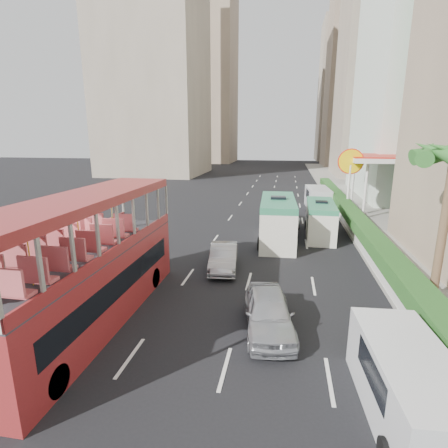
% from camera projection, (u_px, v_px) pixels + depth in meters
% --- Properties ---
extents(ground_plane, '(200.00, 200.00, 0.00)m').
position_uv_depth(ground_plane, '(245.00, 335.00, 12.89)').
color(ground_plane, black).
rests_on(ground_plane, ground).
extents(double_decker_bus, '(2.50, 11.00, 5.06)m').
position_uv_depth(double_decker_bus, '(90.00, 261.00, 13.30)').
color(double_decker_bus, maroon).
rests_on(double_decker_bus, ground).
extents(car_silver_lane_a, '(1.90, 4.25, 1.35)m').
position_uv_depth(car_silver_lane_a, '(224.00, 268.00, 19.47)').
color(car_silver_lane_a, '#AFB2B6').
rests_on(car_silver_lane_a, ground).
extents(car_silver_lane_b, '(2.39, 4.56, 1.48)m').
position_uv_depth(car_silver_lane_b, '(268.00, 330.00, 13.26)').
color(car_silver_lane_b, '#AFB2B6').
rests_on(car_silver_lane_b, ground).
extents(van_asset, '(2.72, 4.90, 1.30)m').
position_uv_depth(van_asset, '(284.00, 224.00, 29.45)').
color(van_asset, silver).
rests_on(van_asset, ground).
extents(minibus_near, '(2.55, 6.90, 3.02)m').
position_uv_depth(minibus_near, '(278.00, 220.00, 24.14)').
color(minibus_near, silver).
rests_on(minibus_near, ground).
extents(minibus_far, '(2.03, 5.70, 2.50)m').
position_uv_depth(minibus_far, '(320.00, 220.00, 25.46)').
color(minibus_far, silver).
rests_on(minibus_far, ground).
extents(panel_van_near, '(2.20, 4.88, 1.91)m').
position_uv_depth(panel_van_near, '(409.00, 387.00, 8.85)').
color(panel_van_near, silver).
rests_on(panel_van_near, ground).
extents(panel_van_far, '(2.39, 5.33, 2.09)m').
position_uv_depth(panel_van_far, '(318.00, 198.00, 35.68)').
color(panel_van_far, silver).
rests_on(panel_van_far, ground).
extents(sidewalk, '(6.00, 120.00, 0.18)m').
position_uv_depth(sidewalk, '(363.00, 209.00, 35.21)').
color(sidewalk, '#99968C').
rests_on(sidewalk, ground).
extents(kerb_wall, '(0.30, 44.00, 1.00)m').
position_uv_depth(kerb_wall, '(354.00, 229.00, 25.04)').
color(kerb_wall, silver).
rests_on(kerb_wall, sidewalk).
extents(hedge, '(1.10, 44.00, 0.70)m').
position_uv_depth(hedge, '(355.00, 218.00, 24.83)').
color(hedge, '#2D6626').
rests_on(hedge, kerb_wall).
extents(palm_tree, '(0.36, 0.36, 6.40)m').
position_uv_depth(palm_tree, '(443.00, 229.00, 14.56)').
color(palm_tree, brown).
rests_on(palm_tree, sidewalk).
extents(shell_station, '(6.50, 8.00, 5.50)m').
position_uv_depth(shell_station, '(381.00, 185.00, 32.48)').
color(shell_station, silver).
rests_on(shell_station, ground).
extents(tower_mid, '(16.00, 16.00, 50.00)m').
position_uv_depth(tower_mid, '(393.00, 28.00, 59.14)').
color(tower_mid, tan).
rests_on(tower_mid, ground).
extents(tower_far_a, '(14.00, 14.00, 44.00)m').
position_uv_depth(tower_far_a, '(358.00, 72.00, 82.96)').
color(tower_far_a, tan).
rests_on(tower_far_a, ground).
extents(tower_far_b, '(14.00, 14.00, 40.00)m').
position_uv_depth(tower_far_b, '(343.00, 93.00, 104.46)').
color(tower_far_b, tan).
rests_on(tower_far_b, ground).
extents(tower_left_a, '(18.00, 18.00, 52.00)m').
position_uv_depth(tower_left_a, '(151.00, 30.00, 63.20)').
color(tower_left_a, tan).
rests_on(tower_left_a, ground).
extents(tower_left_b, '(16.00, 16.00, 46.00)m').
position_uv_depth(tower_left_b, '(206.00, 78.00, 97.01)').
color(tower_left_b, tan).
rests_on(tower_left_b, ground).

